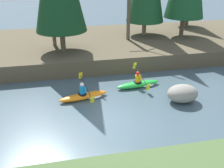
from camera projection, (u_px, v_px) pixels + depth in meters
The scene contains 7 objects.
ground_plane at pixel (112, 122), 12.28m from camera, with size 90.00×90.00×0.00m, color #425660.
riverbank_far at pixel (85, 46), 21.47m from camera, with size 44.00×10.09×1.10m.
bare_tree_mid_upstream at pixel (52, 6), 18.71m from camera, with size 3.38×3.34×6.12m.
bare_tree_mid_downstream at pixel (129, 9), 20.44m from camera, with size 2.81×2.78×5.03m.
kayaker_lead at pixel (140, 84), 15.74m from camera, with size 2.80×2.07×1.20m.
kayaker_middle at pixel (85, 95), 14.35m from camera, with size 2.79×2.06×1.20m.
boulder_midstream at pixel (183, 93), 13.96m from camera, with size 1.67×1.31×0.94m.
Camera 1 is at (-2.11, -10.15, 6.84)m, focal length 42.00 mm.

